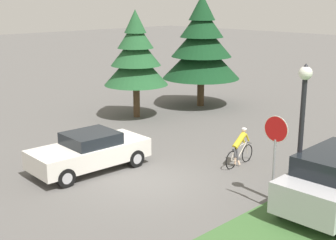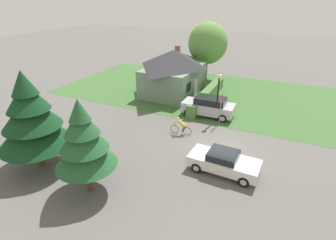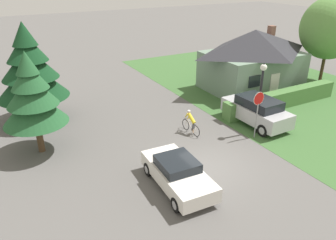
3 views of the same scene
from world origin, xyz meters
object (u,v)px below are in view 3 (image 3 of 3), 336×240
at_px(cyclist, 191,123).
at_px(parked_suv_right, 256,110).
at_px(stop_sign, 258,105).
at_px(street_lamp, 261,87).
at_px(cottage_house, 253,59).
at_px(conifer_tall_near, 32,96).
at_px(conifer_tall_far, 30,69).
at_px(sedan_left_lane, 178,173).
at_px(deciduous_tree_right, 330,28).

xyz_separation_m(cyclist, parked_suv_right, (4.44, -0.94, 0.24)).
height_order(stop_sign, street_lamp, street_lamp).
bearing_deg(cottage_house, stop_sign, -129.58).
relative_size(cyclist, stop_sign, 0.62).
height_order(cyclist, parked_suv_right, parked_suv_right).
height_order(conifer_tall_near, conifer_tall_far, conifer_tall_far).
bearing_deg(conifer_tall_far, sedan_left_lane, -68.21).
height_order(street_lamp, conifer_tall_far, conifer_tall_far).
relative_size(cottage_house, sedan_left_lane, 1.83).
height_order(parked_suv_right, conifer_tall_far, conifer_tall_far).
relative_size(parked_suv_right, conifer_tall_far, 0.74).
relative_size(cottage_house, conifer_tall_near, 1.44).
bearing_deg(stop_sign, conifer_tall_far, -40.80).
bearing_deg(parked_suv_right, cyclist, 76.82).
height_order(sedan_left_lane, street_lamp, street_lamp).
xyz_separation_m(stop_sign, conifer_tall_far, (-11.04, 9.07, 1.43)).
bearing_deg(cottage_house, deciduous_tree_right, -14.28).
distance_m(cyclist, deciduous_tree_right, 16.49).
xyz_separation_m(cyclist, conifer_tall_near, (-8.55, 2.15, 2.57)).
xyz_separation_m(conifer_tall_near, conifer_tall_far, (0.56, 4.54, 0.26)).
xyz_separation_m(cottage_house, conifer_tall_near, (-17.53, -2.53, 0.72)).
xyz_separation_m(street_lamp, deciduous_tree_right, (12.12, 4.81, 1.75)).
bearing_deg(sedan_left_lane, cyclist, -36.29).
height_order(stop_sign, deciduous_tree_right, deciduous_tree_right).
distance_m(street_lamp, conifer_tall_far, 14.44).
relative_size(stop_sign, deciduous_tree_right, 0.39).
xyz_separation_m(cottage_house, deciduous_tree_right, (6.74, -1.77, 2.21)).
xyz_separation_m(sedan_left_lane, stop_sign, (6.61, 2.02, 1.37)).
bearing_deg(conifer_tall_near, conifer_tall_far, 82.98).
bearing_deg(cyclist, conifer_tall_near, 72.33).
relative_size(sedan_left_lane, cyclist, 2.49).
bearing_deg(parked_suv_right, deciduous_tree_right, -72.43).
height_order(cyclist, conifer_tall_near, conifer_tall_near).
bearing_deg(deciduous_tree_right, cyclist, -169.56).
bearing_deg(cyclist, deciduous_tree_right, -83.13).
distance_m(street_lamp, deciduous_tree_right, 13.16).
bearing_deg(cottage_house, parked_suv_right, -128.53).
xyz_separation_m(stop_sign, street_lamp, (0.55, 0.47, 0.91)).
distance_m(stop_sign, street_lamp, 1.16).
distance_m(cottage_house, conifer_tall_far, 17.12).
relative_size(cyclist, conifer_tall_far, 0.28).
bearing_deg(cyclist, sedan_left_lane, 137.51).
bearing_deg(cyclist, parked_suv_right, -105.54).
distance_m(cyclist, street_lamp, 4.69).
xyz_separation_m(sedan_left_lane, conifer_tall_near, (-4.99, 6.55, 2.55)).
distance_m(cottage_house, cyclist, 10.30).
bearing_deg(parked_suv_right, cottage_house, -40.23).
height_order(cottage_house, sedan_left_lane, cottage_house).
height_order(sedan_left_lane, parked_suv_right, parked_suv_right).
bearing_deg(conifer_tall_far, street_lamp, -36.58).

